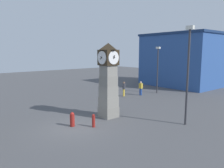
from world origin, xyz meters
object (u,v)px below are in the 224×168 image
Objects in this scene: pedestrian_near_bench at (124,88)px; bollard_mid_row at (72,119)px; clock_tower at (108,80)px; bollard_near_tower at (94,121)px; street_lamp_near_road at (188,69)px; street_lamp_far_side at (158,66)px; pedestrian_crossing_lot at (141,87)px.

bollard_mid_row is at bearing -62.01° from pedestrian_near_bench.
clock_tower is 3.41m from bollard_near_tower.
pedestrian_near_bench is at bearing 160.73° from street_lamp_near_road.
pedestrian_near_bench is at bearing 125.62° from bollard_near_tower.
street_lamp_far_side reaches higher than pedestrian_near_bench.
street_lamp_near_road is at bearing -42.34° from street_lamp_far_side.
street_lamp_near_road is at bearing 54.37° from bollard_near_tower.
bollard_near_tower is (1.12, -2.18, -2.37)m from clock_tower.
bollard_near_tower is 1.43m from bollard_mid_row.
street_lamp_near_road is (3.63, 5.06, 3.34)m from bollard_near_tower.
pedestrian_near_bench is at bearing 117.99° from bollard_mid_row.
clock_tower is 3.94m from bollard_mid_row.
street_lamp_near_road is at bearing -19.27° from pedestrian_near_bench.
street_lamp_near_road reaches higher than pedestrian_crossing_lot.
pedestrian_crossing_lot is at bearing 66.46° from pedestrian_near_bench.
bollard_mid_row is 0.18× the size of street_lamp_far_side.
pedestrian_crossing_lot is (0.81, 1.86, -0.03)m from pedestrian_near_bench.
street_lamp_far_side is (-4.92, 12.84, 2.78)m from bollard_near_tower.
bollard_near_tower is 7.06m from street_lamp_near_road.
street_lamp_near_road is at bearing 31.22° from clock_tower.
pedestrian_crossing_lot is 10.69m from street_lamp_near_road.
bollard_mid_row is (0.08, -3.17, -2.33)m from clock_tower.
pedestrian_crossing_lot reaches higher than bollard_near_tower.
street_lamp_far_side is (-3.88, 13.83, 2.74)m from bollard_mid_row.
bollard_near_tower is at bearing -63.07° from pedestrian_crossing_lot.
street_lamp_near_road reaches higher than street_lamp_far_side.
pedestrian_crossing_lot is at bearing -97.15° from street_lamp_far_side.
street_lamp_near_road is (4.66, 6.05, 3.29)m from bollard_mid_row.
street_lamp_far_side is (-3.80, 10.66, 0.41)m from clock_tower.
clock_tower reaches higher than street_lamp_far_side.
bollard_mid_row is 0.15× the size of street_lamp_near_road.
clock_tower is 3.50× the size of pedestrian_crossing_lot.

